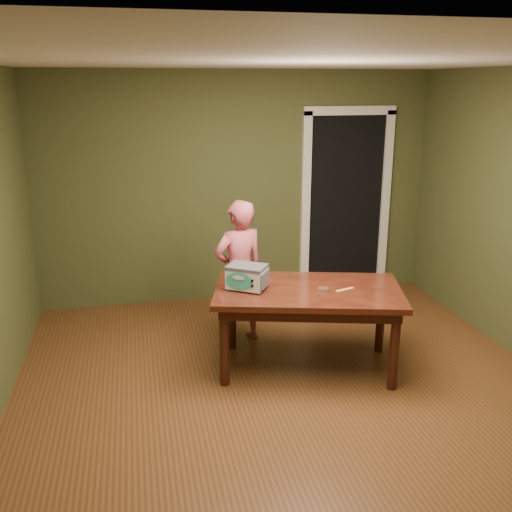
# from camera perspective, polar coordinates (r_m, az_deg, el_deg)

# --- Properties ---
(floor) EXTENTS (5.00, 5.00, 0.00)m
(floor) POSITION_cam_1_polar(r_m,az_deg,el_deg) (4.68, 4.02, -14.69)
(floor) COLOR brown
(floor) RESTS_ON ground
(room_shell) EXTENTS (4.52, 5.02, 2.61)m
(room_shell) POSITION_cam_1_polar(r_m,az_deg,el_deg) (4.06, 4.51, 6.31)
(room_shell) COLOR #454A27
(room_shell) RESTS_ON ground
(doorway) EXTENTS (1.10, 0.66, 2.25)m
(doorway) POSITION_cam_1_polar(r_m,az_deg,el_deg) (7.18, 8.08, 5.55)
(doorway) COLOR black
(doorway) RESTS_ON ground
(dining_table) EXTENTS (1.78, 1.28, 0.75)m
(dining_table) POSITION_cam_1_polar(r_m,az_deg,el_deg) (4.98, 5.22, -4.33)
(dining_table) COLOR #330F0B
(dining_table) RESTS_ON floor
(toy_oven) EXTENTS (0.40, 0.37, 0.21)m
(toy_oven) POSITION_cam_1_polar(r_m,az_deg,el_deg) (4.88, -0.93, -2.03)
(toy_oven) COLOR #4C4F54
(toy_oven) RESTS_ON dining_table
(baking_pan) EXTENTS (0.10, 0.10, 0.02)m
(baking_pan) POSITION_cam_1_polar(r_m,az_deg,el_deg) (4.91, 6.76, -3.30)
(baking_pan) COLOR silver
(baking_pan) RESTS_ON dining_table
(spatula) EXTENTS (0.18, 0.08, 0.01)m
(spatula) POSITION_cam_1_polar(r_m,az_deg,el_deg) (4.95, 8.88, -3.34)
(spatula) COLOR #FFCE6E
(spatula) RESTS_ON dining_table
(child) EXTENTS (0.59, 0.47, 1.42)m
(child) POSITION_cam_1_polar(r_m,az_deg,el_deg) (5.47, -1.69, -1.64)
(child) COLOR #CD5466
(child) RESTS_ON floor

